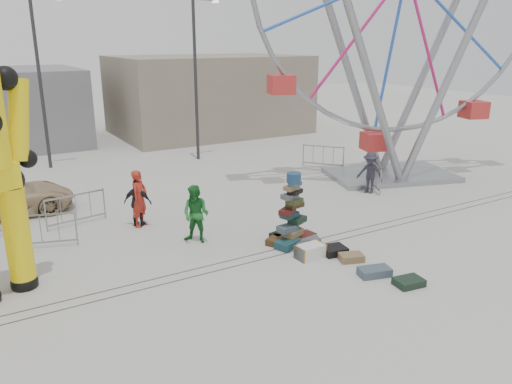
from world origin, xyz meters
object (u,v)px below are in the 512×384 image
barricade_wheel_back (323,156)px  parked_suv (5,198)px  barricade_wheel_front (374,176)px  pedestrian_green (196,214)px  suitcase_tower (292,223)px  pedestrian_red (140,199)px  lamp_post_right (197,71)px  barricade_dummy_c (76,209)px  lamp_post_left (41,74)px  pedestrian_grey (370,173)px  steamer_trunk (310,251)px  barricade_dummy_b (41,231)px  pedestrian_black (138,203)px

barricade_wheel_back → parked_suv: bearing=-130.1°
barricade_wheel_back → parked_suv: parked_suv is taller
barricade_wheel_front → pedestrian_green: bearing=129.3°
pedestrian_green → parked_suv: pedestrian_green is taller
suitcase_tower → parked_suv: 10.34m
suitcase_tower → barricade_wheel_front: 7.02m
suitcase_tower → barricade_wheel_front: bearing=9.2°
pedestrian_red → parked_suv: (-3.80, 3.52, -0.32)m
lamp_post_right → barricade_dummy_c: bearing=-138.3°
lamp_post_left → pedestrian_red: lamp_post_left is taller
parked_suv → suitcase_tower: bearing=-135.1°
barricade_wheel_back → pedestrian_grey: 4.45m
lamp_post_right → suitcase_tower: lamp_post_right is taller
lamp_post_left → pedestrian_red: size_ratio=4.15×
lamp_post_left → parked_suv: 7.98m
barricade_dummy_c → barricade_wheel_front: (11.69, -1.89, 0.00)m
suitcase_tower → steamer_trunk: suitcase_tower is taller
lamp_post_right → steamer_trunk: bearing=-100.6°
barricade_wheel_front → pedestrian_red: size_ratio=1.04×
barricade_dummy_b → barricade_dummy_c: 2.01m
pedestrian_black → pedestrian_red: bearing=178.1°
pedestrian_red → parked_suv: 5.19m
barricade_dummy_b → pedestrian_red: 3.20m
lamp_post_right → barricade_dummy_b: size_ratio=4.00×
parked_suv → barricade_dummy_c: bearing=-140.1°
barricade_dummy_b → barricade_dummy_c: bearing=66.5°
pedestrian_red → pedestrian_grey: (9.23, -1.08, -0.11)m
lamp_post_left → suitcase_tower: (4.73, -13.78, -3.86)m
lamp_post_left → parked_suv: size_ratio=1.73×
barricade_dummy_c → pedestrian_grey: pedestrian_grey is taller
lamp_post_left → suitcase_tower: bearing=-71.1°
barricade_dummy_b → pedestrian_black: bearing=24.2°
steamer_trunk → pedestrian_red: pedestrian_red is taller
pedestrian_red → pedestrian_grey: pedestrian_red is taller
lamp_post_left → barricade_dummy_b: size_ratio=4.00×
pedestrian_green → parked_suv: bearing=-179.2°
pedestrian_grey → lamp_post_left: bearing=-160.2°
steamer_trunk → pedestrian_grey: 7.08m
barricade_dummy_b → pedestrian_red: bearing=23.2°
barricade_dummy_b → barricade_dummy_c: size_ratio=1.00×
barricade_wheel_front → parked_suv: 14.28m
barricade_dummy_b → barricade_wheel_back: (13.38, 3.57, 0.00)m
suitcase_tower → barricade_dummy_b: size_ratio=1.12×
lamp_post_left → parked_suv: bearing=-111.9°
pedestrian_red → pedestrian_black: size_ratio=1.19×
lamp_post_right → suitcase_tower: size_ratio=3.59×
pedestrian_red → barricade_wheel_back: bearing=-23.8°
lamp_post_left → steamer_trunk: 16.25m
pedestrian_black → lamp_post_right: bearing=-87.9°
lamp_post_left → barricade_dummy_c: 9.68m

